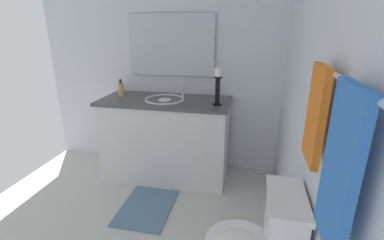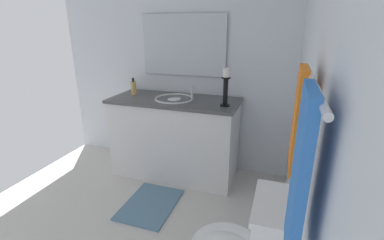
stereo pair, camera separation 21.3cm
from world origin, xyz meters
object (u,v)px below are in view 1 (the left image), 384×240
object	(u,v)px
sink_basin	(165,103)
candle_holder_tall	(218,86)
towel_bar	(342,79)
mirror	(171,45)
soap_bottle	(121,89)
vanity_cabinet	(166,138)
towel_near_vanity	(316,115)
towel_center	(340,170)
bath_mat	(147,207)

from	to	relation	value
sink_basin	candle_holder_tall	bearing A→B (deg)	81.61
towel_bar	mirror	bearing A→B (deg)	-148.98
mirror	towel_bar	world-z (taller)	mirror
candle_holder_tall	soap_bottle	world-z (taller)	candle_holder_tall
vanity_cabinet	soap_bottle	size ratio (longest dim) A/B	7.35
candle_holder_tall	towel_near_vanity	size ratio (longest dim) A/B	0.84
mirror	candle_holder_tall	bearing A→B (deg)	56.42
soap_bottle	towel_center	size ratio (longest dim) A/B	0.35
soap_bottle	towel_center	distance (m)	2.43
towel_center	vanity_cabinet	bearing A→B (deg)	-148.06
mirror	towel_center	size ratio (longest dim) A/B	1.79
towel_near_vanity	towel_center	size ratio (longest dim) A/B	0.80
sink_basin	bath_mat	distance (m)	1.01
candle_holder_tall	towel_center	size ratio (longest dim) A/B	0.67
towel_near_vanity	bath_mat	size ratio (longest dim) A/B	0.68
vanity_cabinet	sink_basin	size ratio (longest dim) A/B	3.29
candle_holder_tall	vanity_cabinet	bearing A→B (deg)	-98.38
mirror	towel_center	xyz separation A→B (m)	(2.05, 1.11, -0.21)
mirror	towel_near_vanity	xyz separation A→B (m)	(1.68, 1.11, -0.16)
mirror	candle_holder_tall	xyz separation A→B (m)	(0.36, 0.54, -0.33)
mirror	soap_bottle	xyz separation A→B (m)	(0.24, -0.49, -0.44)
towel_bar	candle_holder_tall	bearing A→B (deg)	-158.92
mirror	towel_center	distance (m)	2.34
vanity_cabinet	soap_bottle	world-z (taller)	soap_bottle
towel_bar	towel_near_vanity	xyz separation A→B (m)	(-0.18, -0.02, -0.19)
sink_basin	soap_bottle	bearing A→B (deg)	-95.18
towel_bar	towel_center	xyz separation A→B (m)	(0.18, -0.02, -0.24)
soap_bottle	vanity_cabinet	bearing A→B (deg)	84.81
vanity_cabinet	towel_bar	distance (m)	2.17
sink_basin	mirror	world-z (taller)	mirror
mirror	towel_center	bearing A→B (deg)	28.30
candle_holder_tall	sink_basin	bearing A→B (deg)	-98.39
soap_bottle	towel_near_vanity	size ratio (longest dim) A/B	0.44
vanity_cabinet	towel_bar	world-z (taller)	towel_bar
candle_holder_tall	bath_mat	bearing A→B (deg)	-44.82
soap_bottle	towel_center	bearing A→B (deg)	41.28
sink_basin	mirror	xyz separation A→B (m)	(-0.28, -0.00, 0.55)
mirror	towel_near_vanity	bearing A→B (deg)	33.28
mirror	soap_bottle	distance (m)	0.70
towel_near_vanity	towel_center	bearing A→B (deg)	0.00
mirror	towel_center	world-z (taller)	mirror
towel_near_vanity	mirror	bearing A→B (deg)	-146.72
vanity_cabinet	sink_basin	xyz separation A→B (m)	(-0.00, 0.00, 0.38)
soap_bottle	towel_near_vanity	world-z (taller)	towel_near_vanity
mirror	bath_mat	distance (m)	1.62
towel_center	bath_mat	world-z (taller)	towel_center
mirror	towel_near_vanity	world-z (taller)	mirror
candle_holder_tall	towel_bar	size ratio (longest dim) A/B	0.47
candle_holder_tall	towel_near_vanity	xyz separation A→B (m)	(1.32, 0.56, 0.17)
towel_bar	towel_near_vanity	bearing A→B (deg)	-174.43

